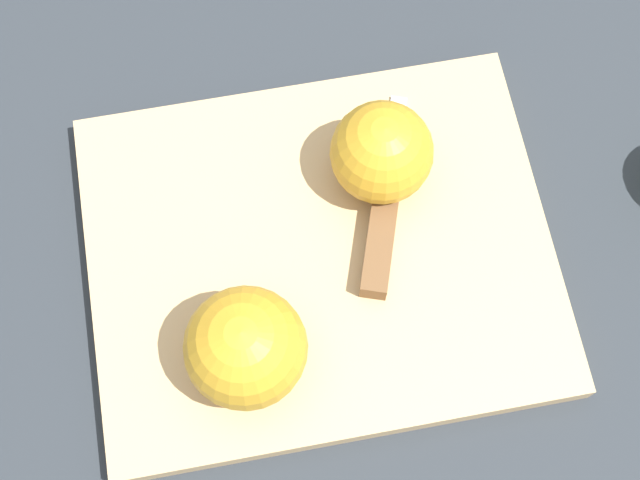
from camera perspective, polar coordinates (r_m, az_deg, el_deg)
The scene contains 5 objects.
ground_plane at distance 0.71m, azimuth 0.00°, elevation -1.19°, with size 4.00×4.00×0.00m, color #282D33.
cutting_board at distance 0.70m, azimuth 0.00°, elevation -0.89°, with size 0.39×0.33×0.02m.
apple_half_left at distance 0.62m, azimuth -4.81°, elevation -6.89°, with size 0.09×0.09×0.09m.
apple_half_right at distance 0.68m, azimuth 3.95°, elevation 5.58°, with size 0.08×0.08×0.08m.
knife at distance 0.68m, azimuth 3.91°, elevation 0.28°, with size 0.09×0.16×0.02m.
Camera 1 is at (-0.07, -0.22, 0.67)m, focal length 50.00 mm.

